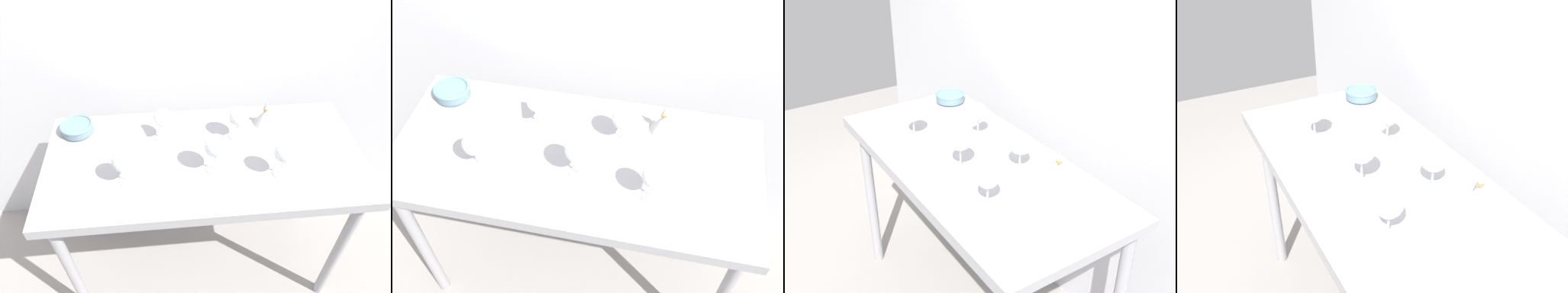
# 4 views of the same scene
# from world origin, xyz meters

# --- Properties ---
(back_wall) EXTENTS (3.80, 0.04, 2.60)m
(back_wall) POSITION_xyz_m (0.00, 0.49, 1.30)
(back_wall) COLOR silver
(back_wall) RESTS_ON ground_plane
(steel_counter) EXTENTS (1.40, 0.65, 0.90)m
(steel_counter) POSITION_xyz_m (0.00, -0.01, 0.79)
(steel_counter) COLOR #9D9DA2
(steel_counter) RESTS_ON ground_plane
(wine_glass_near_left) EXTENTS (0.09, 0.09, 0.16)m
(wine_glass_near_left) POSITION_xyz_m (-0.33, -0.12, 1.02)
(wine_glass_near_left) COLOR white
(wine_glass_near_left) RESTS_ON steel_counter
(wine_glass_far_left) EXTENTS (0.08, 0.08, 0.16)m
(wine_glass_far_left) POSITION_xyz_m (-0.17, 0.12, 1.02)
(wine_glass_far_left) COLOR white
(wine_glass_far_left) RESTS_ON steel_counter
(wine_glass_far_right) EXTENTS (0.09, 0.09, 0.16)m
(wine_glass_far_right) POSITION_xyz_m (0.16, 0.11, 1.01)
(wine_glass_far_right) COLOR white
(wine_glass_far_right) RESTS_ON steel_counter
(wine_glass_near_center) EXTENTS (0.10, 0.10, 0.19)m
(wine_glass_near_center) POSITION_xyz_m (0.03, -0.09, 1.03)
(wine_glass_near_center) COLOR white
(wine_glass_near_center) RESTS_ON steel_counter
(wine_glass_near_right) EXTENTS (0.09, 0.09, 0.17)m
(wine_glass_near_right) POSITION_xyz_m (0.30, -0.14, 1.02)
(wine_glass_near_right) COLOR white
(wine_glass_near_right) RESTS_ON steel_counter
(tasting_sheet_upper) EXTENTS (0.27, 0.30, 0.00)m
(tasting_sheet_upper) POSITION_xyz_m (-0.35, 0.12, 0.90)
(tasting_sheet_upper) COLOR white
(tasting_sheet_upper) RESTS_ON steel_counter
(tasting_bowl) EXTENTS (0.15, 0.15, 0.05)m
(tasting_bowl) POSITION_xyz_m (-0.58, 0.21, 0.93)
(tasting_bowl) COLOR #4C4C4C
(tasting_bowl) RESTS_ON steel_counter
(decanter_funnel) EXTENTS (0.10, 0.10, 0.13)m
(decanter_funnel) POSITION_xyz_m (0.31, 0.19, 0.94)
(decanter_funnel) COLOR #B3B3B3
(decanter_funnel) RESTS_ON steel_counter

